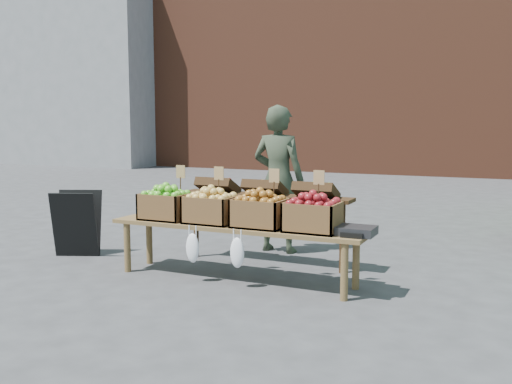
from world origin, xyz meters
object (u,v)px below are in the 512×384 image
at_px(chalkboard_sign, 77,223).
at_px(crate_green_apples, 313,217).
at_px(back_table, 265,219).
at_px(crate_red_apples, 260,213).
at_px(weighing_scale, 356,231).
at_px(crate_russet_pears, 211,209).
at_px(vendor, 278,179).
at_px(display_bench, 235,252).
at_px(crate_golden_apples, 166,206).

relative_size(chalkboard_sign, crate_green_apples, 1.59).
bearing_deg(crate_green_apples, back_table, 138.56).
height_order(crate_red_apples, weighing_scale, crate_red_apples).
height_order(crate_russet_pears, weighing_scale, crate_russet_pears).
bearing_deg(back_table, chalkboard_sign, -165.45).
bearing_deg(vendor, chalkboard_sign, 33.06).
distance_m(display_bench, crate_green_apples, 0.93).
bearing_deg(weighing_scale, crate_golden_apples, 180.00).
height_order(chalkboard_sign, back_table, back_table).
distance_m(crate_green_apples, weighing_scale, 0.44).
height_order(chalkboard_sign, weighing_scale, chalkboard_sign).
bearing_deg(display_bench, chalkboard_sign, 176.23).
relative_size(crate_russet_pears, crate_green_apples, 1.00).
xyz_separation_m(crate_golden_apples, crate_green_apples, (1.65, 0.00, 0.00)).
height_order(display_bench, crate_golden_apples, crate_golden_apples).
bearing_deg(weighing_scale, vendor, 134.31).
bearing_deg(display_bench, weighing_scale, 0.00).
height_order(display_bench, crate_red_apples, crate_red_apples).
bearing_deg(crate_russet_pears, weighing_scale, 0.00).
bearing_deg(weighing_scale, crate_green_apples, 180.00).
distance_m(chalkboard_sign, back_table, 2.29).
height_order(crate_golden_apples, crate_russet_pears, same).
distance_m(crate_russet_pears, crate_red_apples, 0.55).
distance_m(chalkboard_sign, crate_green_apples, 3.05).
bearing_deg(display_bench, crate_red_apples, 0.00).
xyz_separation_m(display_bench, crate_golden_apples, (-0.82, 0.00, 0.42)).
bearing_deg(chalkboard_sign, weighing_scale, -25.35).
xyz_separation_m(back_table, crate_russet_pears, (-0.28, -0.72, 0.19)).
bearing_deg(back_table, crate_red_apples, -69.75).
relative_size(crate_red_apples, crate_green_apples, 1.00).
relative_size(back_table, weighing_scale, 6.18).
bearing_deg(display_bench, back_table, 89.25).
bearing_deg(crate_russet_pears, crate_golden_apples, 180.00).
xyz_separation_m(back_table, crate_golden_apples, (-0.83, -0.72, 0.19)).
height_order(vendor, back_table, vendor).
distance_m(crate_russet_pears, crate_green_apples, 1.10).
relative_size(chalkboard_sign, crate_golden_apples, 1.59).
height_order(back_table, crate_russet_pears, back_table).
bearing_deg(crate_golden_apples, weighing_scale, 0.00).
bearing_deg(display_bench, crate_golden_apples, 180.00).
distance_m(crate_red_apples, crate_green_apples, 0.55).
bearing_deg(chalkboard_sign, vendor, 7.81).
relative_size(crate_golden_apples, crate_green_apples, 1.00).
relative_size(vendor, back_table, 0.86).
bearing_deg(chalkboard_sign, display_bench, -26.71).
height_order(chalkboard_sign, crate_russet_pears, crate_russet_pears).
distance_m(back_table, crate_red_apples, 0.79).
distance_m(chalkboard_sign, display_bench, 2.21).
bearing_deg(vendor, crate_golden_apples, 65.11).
height_order(chalkboard_sign, crate_green_apples, crate_green_apples).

